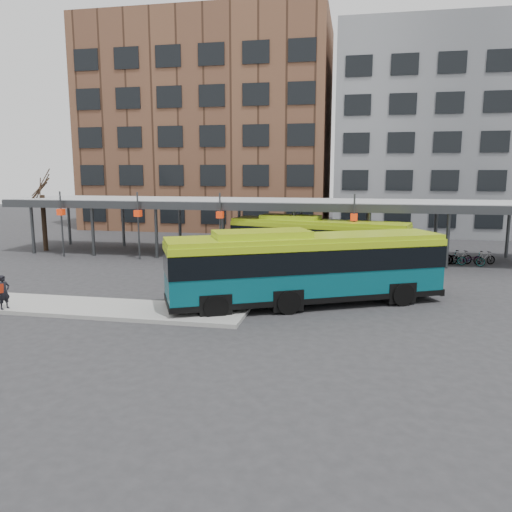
{
  "coord_description": "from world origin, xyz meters",
  "views": [
    {
      "loc": [
        5.98,
        -23.24,
        6.31
      ],
      "look_at": [
        0.94,
        2.43,
        1.8
      ],
      "focal_mm": 35.0,
      "sensor_mm": 36.0,
      "label": 1
    }
  ],
  "objects_px": {
    "bus_front": "(305,266)",
    "pedestrian": "(4,292)",
    "bus_rear": "(317,239)",
    "tree": "(44,220)"
  },
  "relations": [
    {
      "from": "bus_front",
      "to": "pedestrian",
      "type": "xyz_separation_m",
      "value": [
        -13.05,
        -3.97,
        -0.92
      ]
    },
    {
      "from": "bus_rear",
      "to": "tree",
      "type": "bearing_deg",
      "value": -171.15
    },
    {
      "from": "bus_rear",
      "to": "pedestrian",
      "type": "relative_size",
      "value": 7.93
    },
    {
      "from": "bus_rear",
      "to": "pedestrian",
      "type": "bearing_deg",
      "value": -118.06
    },
    {
      "from": "tree",
      "to": "pedestrian",
      "type": "distance_m",
      "value": 18.49
    },
    {
      "from": "tree",
      "to": "bus_rear",
      "type": "xyz_separation_m",
      "value": [
        21.61,
        -1.84,
        -0.72
      ]
    },
    {
      "from": "bus_rear",
      "to": "pedestrian",
      "type": "xyz_separation_m",
      "value": [
        -12.84,
        -14.37,
        -0.75
      ]
    },
    {
      "from": "tree",
      "to": "bus_rear",
      "type": "distance_m",
      "value": 21.7
    },
    {
      "from": "pedestrian",
      "to": "bus_front",
      "type": "bearing_deg",
      "value": -55.12
    },
    {
      "from": "pedestrian",
      "to": "bus_rear",
      "type": "bearing_deg",
      "value": -23.83
    }
  ]
}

